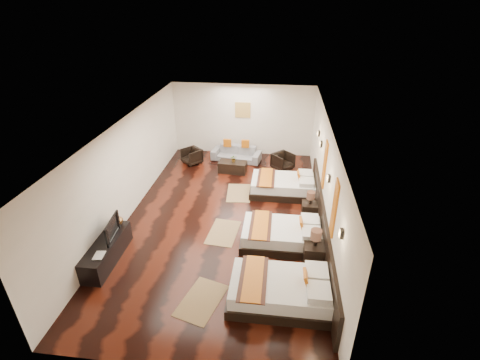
# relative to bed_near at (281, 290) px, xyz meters

# --- Properties ---
(floor) EXTENTS (5.50, 9.50, 0.01)m
(floor) POSITION_rel_bed_near_xyz_m (-1.70, 2.97, -0.28)
(floor) COLOR black
(floor) RESTS_ON ground
(ceiling) EXTENTS (5.50, 9.50, 0.01)m
(ceiling) POSITION_rel_bed_near_xyz_m (-1.70, 2.97, 2.52)
(ceiling) COLOR white
(ceiling) RESTS_ON floor
(back_wall) EXTENTS (5.50, 0.01, 2.80)m
(back_wall) POSITION_rel_bed_near_xyz_m (-1.70, 7.72, 1.12)
(back_wall) COLOR silver
(back_wall) RESTS_ON floor
(left_wall) EXTENTS (0.01, 9.50, 2.80)m
(left_wall) POSITION_rel_bed_near_xyz_m (-4.45, 2.97, 1.12)
(left_wall) COLOR silver
(left_wall) RESTS_ON floor
(right_wall) EXTENTS (0.01, 9.50, 2.80)m
(right_wall) POSITION_rel_bed_near_xyz_m (1.05, 2.97, 1.12)
(right_wall) COLOR silver
(right_wall) RESTS_ON floor
(headboard_panel) EXTENTS (0.08, 6.60, 0.90)m
(headboard_panel) POSITION_rel_bed_near_xyz_m (1.01, 2.17, 0.17)
(headboard_panel) COLOR black
(headboard_panel) RESTS_ON floor
(bed_near) EXTENTS (2.16, 1.36, 0.82)m
(bed_near) POSITION_rel_bed_near_xyz_m (0.00, 0.00, 0.00)
(bed_near) COLOR black
(bed_near) RESTS_ON floor
(bed_mid) EXTENTS (2.07, 1.30, 0.79)m
(bed_mid) POSITION_rel_bed_near_xyz_m (-0.00, 1.94, -0.01)
(bed_mid) COLOR black
(bed_mid) RESTS_ON floor
(bed_far) EXTENTS (2.09, 1.31, 0.80)m
(bed_far) POSITION_rel_bed_near_xyz_m (-0.00, 4.59, -0.01)
(bed_far) COLOR black
(bed_far) RESTS_ON floor
(nightstand_a) EXTENTS (0.49, 0.49, 0.97)m
(nightstand_a) POSITION_rel_bed_near_xyz_m (0.75, 1.26, 0.06)
(nightstand_a) COLOR black
(nightstand_a) RESTS_ON floor
(nightstand_b) EXTENTS (0.44, 0.44, 0.86)m
(nightstand_b) POSITION_rel_bed_near_xyz_m (0.75, 3.22, 0.02)
(nightstand_b) COLOR black
(nightstand_b) RESTS_ON floor
(jute_mat_near) EXTENTS (1.05, 1.36, 0.01)m
(jute_mat_near) POSITION_rel_bed_near_xyz_m (-1.67, -0.22, -0.28)
(jute_mat_near) COLOR olive
(jute_mat_near) RESTS_ON floor
(jute_mat_mid) EXTENTS (0.87, 1.27, 0.01)m
(jute_mat_mid) POSITION_rel_bed_near_xyz_m (-1.59, 2.21, -0.28)
(jute_mat_mid) COLOR olive
(jute_mat_mid) RESTS_ON floor
(jute_mat_far) EXTENTS (0.84, 1.25, 0.01)m
(jute_mat_far) POSITION_rel_bed_near_xyz_m (-1.44, 4.40, -0.28)
(jute_mat_far) COLOR olive
(jute_mat_far) RESTS_ON floor
(tv_console) EXTENTS (0.50, 1.80, 0.55)m
(tv_console) POSITION_rel_bed_near_xyz_m (-4.20, 0.77, -0.01)
(tv_console) COLOR black
(tv_console) RESTS_ON floor
(tv) EXTENTS (0.20, 0.87, 0.50)m
(tv) POSITION_rel_bed_near_xyz_m (-4.15, 0.98, 0.52)
(tv) COLOR black
(tv) RESTS_ON tv_console
(book) EXTENTS (0.26, 0.32, 0.03)m
(book) POSITION_rel_bed_near_xyz_m (-4.20, 0.26, 0.28)
(book) COLOR black
(book) RESTS_ON tv_console
(figurine) EXTENTS (0.32, 0.32, 0.31)m
(figurine) POSITION_rel_bed_near_xyz_m (-4.20, 1.49, 0.42)
(figurine) COLOR brown
(figurine) RESTS_ON tv_console
(sofa) EXTENTS (1.99, 1.04, 0.55)m
(sofa) POSITION_rel_bed_near_xyz_m (-1.86, 6.96, -0.01)
(sofa) COLOR slate
(sofa) RESTS_ON floor
(armchair_left) EXTENTS (0.90, 0.91, 0.59)m
(armchair_left) POSITION_rel_bed_near_xyz_m (-3.51, 6.47, 0.01)
(armchair_left) COLOR black
(armchair_left) RESTS_ON floor
(armchair_right) EXTENTS (0.95, 0.95, 0.62)m
(armchair_right) POSITION_rel_bed_near_xyz_m (-0.05, 6.38, 0.03)
(armchair_right) COLOR black
(armchair_right) RESTS_ON floor
(coffee_table) EXTENTS (1.04, 0.59, 0.40)m
(coffee_table) POSITION_rel_bed_near_xyz_m (-1.86, 5.91, -0.08)
(coffee_table) COLOR black
(coffee_table) RESTS_ON floor
(table_plant) EXTENTS (0.25, 0.22, 0.25)m
(table_plant) POSITION_rel_bed_near_xyz_m (-1.82, 5.93, 0.24)
(table_plant) COLOR #24551C
(table_plant) RESTS_ON coffee_table
(orange_panel_a) EXTENTS (0.04, 0.40, 1.30)m
(orange_panel_a) POSITION_rel_bed_near_xyz_m (1.03, 1.07, 1.42)
(orange_panel_a) COLOR #D86014
(orange_panel_a) RESTS_ON right_wall
(orange_panel_b) EXTENTS (0.04, 0.40, 1.30)m
(orange_panel_b) POSITION_rel_bed_near_xyz_m (1.03, 3.27, 1.42)
(orange_panel_b) COLOR #D86014
(orange_panel_b) RESTS_ON right_wall
(sconce_near) EXTENTS (0.07, 0.12, 0.18)m
(sconce_near) POSITION_rel_bed_near_xyz_m (1.01, -0.03, 1.57)
(sconce_near) COLOR black
(sconce_near) RESTS_ON right_wall
(sconce_mid) EXTENTS (0.07, 0.12, 0.18)m
(sconce_mid) POSITION_rel_bed_near_xyz_m (1.01, 2.17, 1.57)
(sconce_mid) COLOR black
(sconce_mid) RESTS_ON right_wall
(sconce_far) EXTENTS (0.07, 0.12, 0.18)m
(sconce_far) POSITION_rel_bed_near_xyz_m (1.01, 4.37, 1.57)
(sconce_far) COLOR black
(sconce_far) RESTS_ON right_wall
(sconce_lounge) EXTENTS (0.07, 0.12, 0.18)m
(sconce_lounge) POSITION_rel_bed_near_xyz_m (1.01, 5.27, 1.57)
(sconce_lounge) COLOR black
(sconce_lounge) RESTS_ON right_wall
(gold_artwork) EXTENTS (0.60, 0.04, 0.60)m
(gold_artwork) POSITION_rel_bed_near_xyz_m (-1.70, 7.70, 1.52)
(gold_artwork) COLOR #AD873F
(gold_artwork) RESTS_ON back_wall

